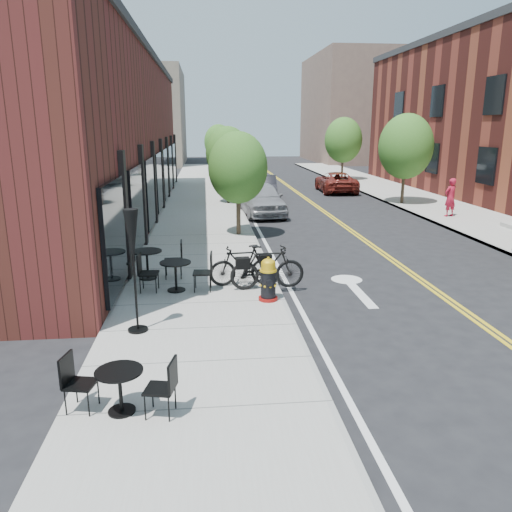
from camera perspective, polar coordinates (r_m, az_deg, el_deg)
name	(u,v)px	position (r m, az deg, el deg)	size (l,w,h in m)	color
ground	(297,329)	(10.52, 4.66, -8.34)	(120.00, 120.00, 0.00)	black
sidewalk_near	(202,231)	(19.93, -6.22, 2.87)	(4.00, 70.00, 0.12)	#9E9B93
sidewalk_far	(488,225)	(23.17, 25.01, 3.24)	(4.00, 70.00, 0.12)	#9E9B93
building_near	(99,140)	(23.99, -17.50, 12.57)	(5.00, 28.00, 7.00)	#421C15
bg_building_left	(147,117)	(57.85, -12.39, 15.23)	(8.00, 14.00, 10.00)	#726656
bg_building_right	(355,109)	(62.16, 11.29, 16.15)	(10.00, 16.00, 12.00)	brown
tree_near_a	(238,168)	(18.62, -2.07, 10.04)	(2.20, 2.20, 3.81)	#382B1E
tree_near_b	(228,153)	(26.58, -3.25, 11.65)	(2.30, 2.30, 3.98)	#382B1E
tree_near_c	(222,150)	(34.57, -3.88, 12.03)	(2.10, 2.10, 3.67)	#382B1E
tree_near_d	(219,142)	(42.55, -4.28, 12.86)	(2.40, 2.40, 4.11)	#382B1E
tree_far_b	(406,147)	(27.58, 16.75, 11.89)	(2.80, 2.80, 4.62)	#382B1E
tree_far_c	(343,140)	(38.95, 9.95, 12.91)	(2.80, 2.80, 4.62)	#382B1E
fire_hydrant	(268,280)	(11.67, 1.41, -2.74)	(0.53, 0.53, 1.04)	maroon
bicycle_left	(243,265)	(12.77, -1.47, -1.04)	(0.49, 1.75, 1.05)	black
bicycle_right	(267,267)	(12.45, 1.31, -1.28)	(0.53, 1.88, 1.13)	black
bistro_set_a	(120,385)	(7.55, -15.29, -14.02)	(1.61, 0.81, 0.85)	black
bistro_set_b	(176,272)	(12.48, -9.17, -1.81)	(1.80, 0.82, 0.96)	black
bistro_set_c	(147,260)	(13.62, -12.34, -0.48)	(1.86, 0.82, 1.00)	black
patio_umbrella	(133,245)	(9.85, -13.93, 1.23)	(0.40, 0.40, 2.46)	black
parked_car_a	(261,199)	(23.70, 0.59, 6.59)	(1.82, 4.53, 1.55)	gray
parked_car_b	(264,187)	(29.33, 0.93, 7.92)	(1.39, 3.99, 1.32)	black
parked_car_c	(239,171)	(38.71, -1.95, 9.73)	(2.18, 5.36, 1.56)	#B6B7BB
parked_car_far	(336,182)	(32.43, 9.11, 8.35)	(2.12, 4.60, 1.28)	maroon
pedestrian	(450,197)	(24.22, 21.32, 6.26)	(0.63, 0.41, 1.72)	#A5162D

